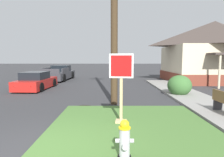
# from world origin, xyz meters

# --- Properties ---
(ground_plane) EXTENTS (160.00, 160.00, 0.00)m
(ground_plane) POSITION_xyz_m (0.00, 0.00, 0.00)
(ground_plane) COLOR #333335
(grass_corner_patch) EXTENTS (5.11, 5.72, 0.08)m
(grass_corner_patch) POSITION_xyz_m (2.29, 1.38, 0.04)
(grass_corner_patch) COLOR #477033
(grass_corner_patch) RESTS_ON ground
(sidewalk_strip) EXTENTS (2.20, 17.18, 0.12)m
(sidewalk_strip) POSITION_xyz_m (6.05, 5.67, 0.06)
(sidewalk_strip) COLOR gray
(sidewalk_strip) RESTS_ON ground
(fire_hydrant) EXTENTS (0.38, 0.34, 0.85)m
(fire_hydrant) POSITION_xyz_m (1.94, -0.38, 0.48)
(fire_hydrant) COLOR black
(fire_hydrant) RESTS_ON grass_corner_patch
(stop_sign) EXTENTS (0.77, 0.33, 2.25)m
(stop_sign) POSITION_xyz_m (1.98, 1.96, 1.20)
(stop_sign) COLOR tan
(stop_sign) RESTS_ON grass_corner_patch
(manhole_cover) EXTENTS (0.70, 0.70, 0.02)m
(manhole_cover) POSITION_xyz_m (0.41, 4.33, 0.01)
(manhole_cover) COLOR black
(manhole_cover) RESTS_ON ground
(parked_sedan_red) EXTENTS (1.97, 4.11, 1.25)m
(parked_sedan_red) POSITION_xyz_m (-3.74, 9.52, 0.54)
(parked_sedan_red) COLOR red
(parked_sedan_red) RESTS_ON ground
(pickup_truck_charcoal) EXTENTS (2.29, 5.51, 1.48)m
(pickup_truck_charcoal) POSITION_xyz_m (-3.72, 15.55, 0.62)
(pickup_truck_charcoal) COLOR #38383D
(pickup_truck_charcoal) RESTS_ON ground
(corner_house) EXTENTS (8.88, 8.26, 5.68)m
(corner_house) POSITION_xyz_m (11.35, 14.31, 2.92)
(corner_house) COLOR brown
(corner_house) RESTS_ON ground
(shrub_by_curb) EXTENTS (1.38, 1.38, 1.21)m
(shrub_by_curb) POSITION_xyz_m (5.64, 7.01, 0.61)
(shrub_by_curb) COLOR #3B6831
(shrub_by_curb) RESTS_ON ground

